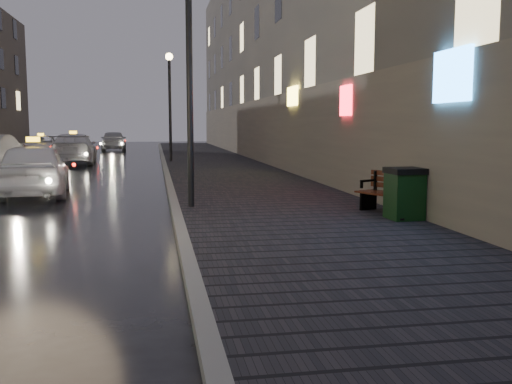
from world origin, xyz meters
TOP-DOWN VIEW (x-y plane):
  - ground at (0.00, 0.00)m, footprint 120.00×120.00m
  - sidewalk at (3.90, 21.00)m, footprint 4.60×58.00m
  - curb at (1.50, 21.00)m, footprint 0.20×58.00m
  - building_near at (7.10, 25.00)m, footprint 1.80×50.00m
  - lamp_near at (1.85, 6.00)m, footprint 0.36×0.36m
  - lamp_far at (1.85, 22.00)m, footprint 0.36×0.36m
  - bench at (5.91, 4.26)m, footprint 1.20×1.74m
  - trash_bin at (5.80, 3.59)m, footprint 0.68×0.68m
  - taxi_near at (-2.22, 9.90)m, footprint 2.23×4.54m
  - taxi_mid at (-2.93, 23.07)m, footprint 2.41×5.30m
  - taxi_far at (-5.67, 29.44)m, footprint 2.54×4.85m
  - car_far at (-1.94, 37.03)m, footprint 2.06×4.54m

SIDE VIEW (x-z plane):
  - ground at x=0.00m, z-range 0.00..0.00m
  - sidewalk at x=3.90m, z-range 0.00..0.15m
  - curb at x=1.50m, z-range 0.00..0.15m
  - bench at x=5.91m, z-range 0.15..1.00m
  - taxi_far at x=-5.67m, z-range 0.00..1.30m
  - trash_bin at x=5.80m, z-range 0.16..1.15m
  - taxi_near at x=-2.22m, z-range 0.00..1.49m
  - taxi_mid at x=-2.93m, z-range 0.00..1.51m
  - car_far at x=-1.94m, z-range 0.00..1.51m
  - lamp_near at x=1.85m, z-range 0.85..6.13m
  - lamp_far at x=1.85m, z-range 0.85..6.13m
  - building_near at x=7.10m, z-range 0.00..13.00m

